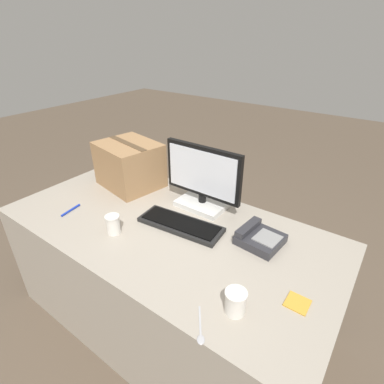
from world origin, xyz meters
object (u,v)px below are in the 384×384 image
object	(u,v)px
desk_phone	(259,238)
paper_cup_left	(113,224)
cardboard_box	(130,165)
paper_cup_right	(235,302)
sticky_note_pad	(297,303)
pen_marker	(71,210)
keyboard	(181,224)
monitor	(203,181)
spoon	(200,331)

from	to	relation	value
desk_phone	paper_cup_left	distance (m)	0.73
desk_phone	cardboard_box	size ratio (longest dim) A/B	0.49
paper_cup_right	sticky_note_pad	xyz separation A→B (m)	(0.18, 0.17, -0.05)
pen_marker	sticky_note_pad	distance (m)	1.28
keyboard	paper_cup_right	distance (m)	0.59
cardboard_box	pen_marker	xyz separation A→B (m)	(-0.04, -0.44, -0.14)
paper_cup_left	sticky_note_pad	world-z (taller)	paper_cup_left
paper_cup_right	sticky_note_pad	bearing A→B (deg)	44.31
desk_phone	paper_cup_right	distance (m)	0.44
desk_phone	cardboard_box	xyz separation A→B (m)	(-0.96, 0.07, 0.12)
keyboard	desk_phone	xyz separation A→B (m)	(0.39, 0.12, 0.01)
keyboard	desk_phone	bearing A→B (deg)	11.06
monitor	spoon	world-z (taller)	monitor
desk_phone	cardboard_box	distance (m)	0.97
paper_cup_right	sticky_note_pad	world-z (taller)	paper_cup_right
keyboard	pen_marker	distance (m)	0.65
monitor	sticky_note_pad	bearing A→B (deg)	-28.49
paper_cup_right	pen_marker	world-z (taller)	paper_cup_right
desk_phone	pen_marker	size ratio (longest dim) A/B	1.58
desk_phone	sticky_note_pad	distance (m)	0.38
desk_phone	paper_cup_left	size ratio (longest dim) A/B	2.12
paper_cup_right	spoon	xyz separation A→B (m)	(-0.05, -0.14, -0.05)
desk_phone	sticky_note_pad	size ratio (longest dim) A/B	2.48
monitor	sticky_note_pad	xyz separation A→B (m)	(0.70, -0.38, -0.16)
monitor	desk_phone	world-z (taller)	monitor
monitor	keyboard	size ratio (longest dim) A/B	1.02
paper_cup_right	cardboard_box	distance (m)	1.18
paper_cup_left	cardboard_box	world-z (taller)	cardboard_box
desk_phone	spoon	world-z (taller)	desk_phone
desk_phone	paper_cup_right	xyz separation A→B (m)	(0.10, -0.43, 0.02)
paper_cup_left	cardboard_box	bearing A→B (deg)	126.63
sticky_note_pad	pen_marker	bearing A→B (deg)	-175.05
sticky_note_pad	spoon	bearing A→B (deg)	-126.06
paper_cup_left	sticky_note_pad	bearing A→B (deg)	6.45
paper_cup_right	pen_marker	size ratio (longest dim) A/B	0.72
spoon	sticky_note_pad	world-z (taller)	sticky_note_pad
desk_phone	cardboard_box	world-z (taller)	cardboard_box
cardboard_box	sticky_note_pad	size ratio (longest dim) A/B	5.02
keyboard	cardboard_box	bearing A→B (deg)	155.55
keyboard	paper_cup_left	distance (m)	0.35
monitor	spoon	size ratio (longest dim) A/B	3.54
desk_phone	spoon	bearing A→B (deg)	-79.88
keyboard	sticky_note_pad	xyz separation A→B (m)	(0.67, -0.14, -0.01)
pen_marker	paper_cup_left	bearing A→B (deg)	81.73
monitor	paper_cup_right	bearing A→B (deg)	-46.64
monitor	desk_phone	distance (m)	0.45
monitor	pen_marker	bearing A→B (deg)	-139.83
keyboard	spoon	size ratio (longest dim) A/B	3.47
monitor	paper_cup_left	distance (m)	0.54
keyboard	spoon	world-z (taller)	keyboard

